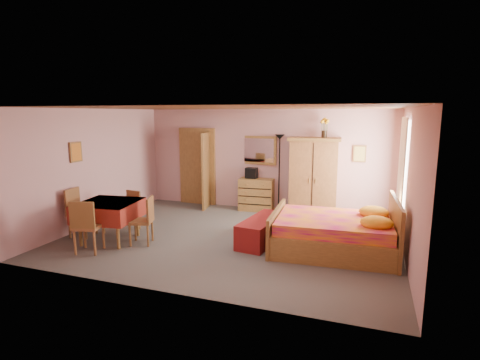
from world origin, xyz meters
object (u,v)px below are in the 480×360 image
at_px(bench, 262,230).
at_px(chair_north, 128,211).
at_px(floor_lamp, 279,173).
at_px(dining_table, 110,221).
at_px(sunflower_vase, 324,128).
at_px(chair_south, 89,226).
at_px(bed, 333,223).
at_px(chair_west, 82,213).
at_px(chair_east, 141,221).
at_px(wardrobe, 313,178).
at_px(wall_mirror, 259,150).
at_px(stereo, 252,173).
at_px(chest_of_drawers, 256,195).

xyz_separation_m(bench, chair_north, (-2.93, -0.22, 0.18)).
height_order(floor_lamp, dining_table, floor_lamp).
bearing_deg(sunflower_vase, chair_south, -133.95).
xyz_separation_m(bed, chair_south, (-4.18, -1.55, -0.02)).
distance_m(bed, chair_west, 5.01).
xyz_separation_m(floor_lamp, chair_east, (-1.94, -3.26, -0.53)).
height_order(floor_lamp, bed, floor_lamp).
distance_m(wardrobe, chair_west, 5.25).
distance_m(bench, dining_table, 3.01).
height_order(sunflower_vase, chair_west, sunflower_vase).
height_order(floor_lamp, chair_south, floor_lamp).
height_order(bench, chair_north, chair_north).
bearing_deg(wall_mirror, chair_west, -124.83).
bearing_deg(stereo, chair_north, -127.62).
bearing_deg(bench, sunflower_vase, 69.22).
xyz_separation_m(bed, bench, (-1.35, 0.01, -0.27)).
relative_size(wall_mirror, stereo, 3.19).
bearing_deg(sunflower_vase, chair_north, -146.70).
bearing_deg(sunflower_vase, floor_lamp, 173.60).
height_order(bench, chair_west, chair_west).
bearing_deg(wardrobe, sunflower_vase, 12.53).
height_order(stereo, chair_west, stereo).
bearing_deg(bed, chair_south, -163.23).
distance_m(sunflower_vase, chair_east, 4.69).
relative_size(chest_of_drawers, sunflower_vase, 1.89).
distance_m(dining_table, chair_east, 0.69).
height_order(wardrobe, chair_west, wardrobe).
distance_m(stereo, chair_west, 4.17).
height_order(bed, bench, bed).
height_order(wall_mirror, stereo, wall_mirror).
bearing_deg(dining_table, chair_north, 95.80).
height_order(stereo, dining_table, stereo).
distance_m(chair_south, chair_west, 1.03).
height_order(chest_of_drawers, sunflower_vase, sunflower_vase).
distance_m(sunflower_vase, chair_north, 4.86).
bearing_deg(chair_south, chair_north, 79.74).
relative_size(chest_of_drawers, chair_west, 0.89).
xyz_separation_m(sunflower_vase, chair_south, (-3.69, -3.82, -1.67)).
relative_size(dining_table, chair_west, 1.09).
bearing_deg(chest_of_drawers, wardrobe, -7.57).
distance_m(chest_of_drawers, stereo, 0.58).
relative_size(stereo, bench, 0.21).
bearing_deg(wardrobe, bed, -76.63).
relative_size(bed, dining_table, 2.04).
height_order(chair_south, chair_east, chair_south).
bearing_deg(chair_north, floor_lamp, -126.90).
bearing_deg(wardrobe, bench, -110.64).
distance_m(chest_of_drawers, chair_east, 3.45).
xyz_separation_m(sunflower_vase, bed, (0.49, -2.28, -1.65)).
bearing_deg(chair_west, dining_table, 76.99).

